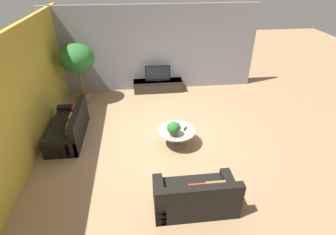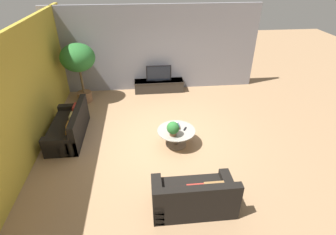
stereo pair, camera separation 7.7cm
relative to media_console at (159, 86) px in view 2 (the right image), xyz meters
name	(u,v)px [view 2 (the right image)]	position (x,y,z in m)	size (l,w,h in m)	color
ground_plane	(163,136)	(-0.12, -2.94, -0.22)	(24.00, 24.00, 0.00)	#9E7A56
back_wall_stone	(154,49)	(-0.12, 0.32, 1.28)	(7.40, 0.12, 3.00)	gray
side_wall_left	(29,90)	(-3.38, -2.74, 1.28)	(0.12, 7.40, 3.00)	gold
media_console	(159,86)	(0.00, 0.00, 0.00)	(1.81, 0.50, 0.43)	#2D2823
television	(159,73)	(0.00, 0.00, 0.48)	(0.90, 0.13, 0.57)	black
coffee_table	(176,135)	(0.21, -3.35, 0.10)	(0.99, 0.99, 0.46)	#756656
couch_by_wall	(70,128)	(-2.66, -2.67, 0.06)	(0.84, 1.89, 0.84)	black
couch_near_entry	(194,197)	(0.29, -5.43, 0.06)	(1.61, 0.84, 0.84)	black
potted_palm_tall	(78,61)	(-2.62, -0.53, 1.24)	(1.10, 1.10, 2.00)	brown
potted_plant_tabletop	(173,128)	(0.10, -3.56, 0.44)	(0.32, 0.32, 0.38)	brown
book_stack	(175,126)	(0.19, -3.23, 0.30)	(0.24, 0.28, 0.13)	gold
remote_black	(185,129)	(0.45, -3.32, 0.25)	(0.04, 0.16, 0.02)	black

